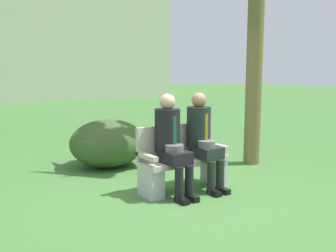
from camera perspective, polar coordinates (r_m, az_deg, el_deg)
name	(u,v)px	position (r m, az deg, el deg)	size (l,w,h in m)	color
ground_plane	(182,198)	(4.88, 2.12, -11.10)	(80.00, 80.00, 0.00)	#407234
park_bench	(182,161)	(5.13, 2.21, -5.54)	(1.28, 0.44, 0.90)	#B7AD9E
seated_man_left	(171,140)	(4.81, 0.49, -2.15)	(0.34, 0.72, 1.35)	black
seated_man_right	(203,136)	(5.13, 5.41, -1.54)	(0.34, 0.72, 1.35)	#1E2823
shrub_near_bench	(108,143)	(6.43, -9.35, -2.64)	(1.32, 1.21, 0.82)	#375126
building_backdrop	(33,2)	(26.72, -20.24, 17.65)	(16.32, 9.18, 12.35)	#B1BB9B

